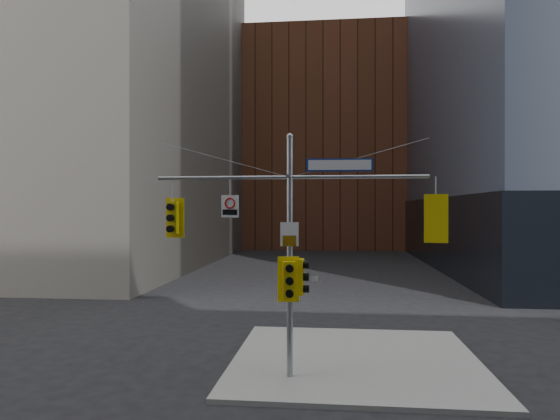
% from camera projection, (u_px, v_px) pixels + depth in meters
% --- Properties ---
extents(ground, '(160.00, 160.00, 0.00)m').
position_uv_depth(ground, '(283.00, 408.00, 12.68)').
color(ground, black).
rests_on(ground, ground).
extents(sidewalk_corner, '(8.00, 8.00, 0.15)m').
position_uv_depth(sidewalk_corner, '(355.00, 360.00, 16.44)').
color(sidewalk_corner, gray).
rests_on(sidewalk_corner, ground).
extents(brick_midrise, '(26.00, 20.00, 28.00)m').
position_uv_depth(brick_midrise, '(324.00, 146.00, 70.31)').
color(brick_midrise, brown).
rests_on(brick_midrise, ground).
extents(signal_assembly, '(8.00, 0.80, 7.30)m').
position_uv_depth(signal_assembly, '(290.00, 231.00, 14.65)').
color(signal_assembly, gray).
rests_on(signal_assembly, ground).
extents(traffic_light_west_arm, '(0.58, 0.48, 1.21)m').
position_uv_depth(traffic_light_west_arm, '(173.00, 218.00, 15.04)').
color(traffic_light_west_arm, yellow).
rests_on(traffic_light_west_arm, ground).
extents(traffic_light_east_arm, '(0.66, 0.57, 1.38)m').
position_uv_depth(traffic_light_east_arm, '(436.00, 218.00, 14.20)').
color(traffic_light_east_arm, yellow).
rests_on(traffic_light_east_arm, ground).
extents(traffic_light_pole_side, '(0.43, 0.36, 1.06)m').
position_uv_depth(traffic_light_pole_side, '(301.00, 277.00, 14.62)').
color(traffic_light_pole_side, yellow).
rests_on(traffic_light_pole_side, ground).
extents(traffic_light_pole_front, '(0.63, 0.55, 1.33)m').
position_uv_depth(traffic_light_pole_front, '(289.00, 280.00, 14.39)').
color(traffic_light_pole_front, yellow).
rests_on(traffic_light_pole_front, ground).
extents(street_sign_blade, '(1.94, 0.11, 0.38)m').
position_uv_depth(street_sign_blade, '(340.00, 165.00, 14.49)').
color(street_sign_blade, navy).
rests_on(street_sign_blade, ground).
extents(regulatory_sign_arm, '(0.53, 0.09, 0.67)m').
position_uv_depth(regulatory_sign_arm, '(230.00, 206.00, 14.82)').
color(regulatory_sign_arm, silver).
rests_on(regulatory_sign_arm, ground).
extents(regulatory_sign_pole, '(0.54, 0.07, 0.70)m').
position_uv_depth(regulatory_sign_pole, '(289.00, 235.00, 14.53)').
color(regulatory_sign_pole, silver).
rests_on(regulatory_sign_pole, ground).
extents(street_blade_ew, '(0.76, 0.03, 0.15)m').
position_uv_depth(street_blade_ew, '(305.00, 279.00, 14.61)').
color(street_blade_ew, silver).
rests_on(street_blade_ew, ground).
extents(street_blade_ns, '(0.07, 0.79, 0.16)m').
position_uv_depth(street_blade_ns, '(291.00, 284.00, 15.11)').
color(street_blade_ns, '#145926').
rests_on(street_blade_ns, ground).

